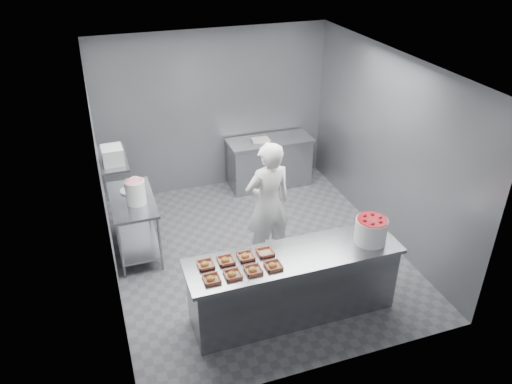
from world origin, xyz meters
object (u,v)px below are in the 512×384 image
at_px(tray_3, 273,266).
at_px(tray_6, 246,256).
at_px(prep_table, 134,217).
at_px(glaze_bucket, 136,191).
at_px(worker, 268,204).
at_px(appliance, 113,155).
at_px(tray_1, 232,274).
at_px(tray_4, 205,264).
at_px(back_counter, 270,162).
at_px(strawberry_tub, 371,230).
at_px(service_counter, 293,284).
at_px(tray_7, 265,252).
at_px(tray_0, 211,279).
at_px(tray_5, 226,260).
at_px(tray_2, 253,270).

bearing_deg(tray_3, tray_6, 131.56).
distance_m(prep_table, glaze_bucket, 0.51).
height_order(worker, appliance, worker).
height_order(tray_1, tray_4, same).
xyz_separation_m(tray_4, glaze_bucket, (-0.55, 1.67, 0.16)).
distance_m(prep_table, back_counter, 2.87).
xyz_separation_m(prep_table, tray_6, (1.09, -1.81, 0.33)).
bearing_deg(strawberry_tub, tray_4, 174.92).
height_order(service_counter, worker, worker).
relative_size(tray_7, appliance, 0.63).
bearing_deg(tray_4, glaze_bucket, 108.31).
height_order(tray_3, appliance, appliance).
height_order(tray_0, tray_6, same).
height_order(tray_5, appliance, appliance).
xyz_separation_m(back_counter, tray_6, (-1.46, -3.11, 0.47)).
height_order(back_counter, strawberry_tub, strawberry_tub).
relative_size(tray_0, appliance, 0.63).
xyz_separation_m(service_counter, tray_1, (-0.80, -0.14, 0.47)).
distance_m(worker, glaze_bucket, 1.81).
bearing_deg(tray_0, tray_3, 0.00).
bearing_deg(tray_2, tray_3, 0.00).
bearing_deg(tray_2, tray_4, 150.58).
relative_size(back_counter, strawberry_tub, 3.88).
relative_size(tray_0, strawberry_tub, 0.48).
distance_m(prep_table, tray_4, 1.94).
height_order(back_counter, tray_0, tray_0).
distance_m(back_counter, tray_2, 3.72).
bearing_deg(tray_3, worker, 72.22).
bearing_deg(worker, tray_2, 57.00).
bearing_deg(tray_1, tray_6, 48.44).
height_order(tray_5, strawberry_tub, strawberry_tub).
bearing_deg(tray_6, appliance, 127.54).
bearing_deg(tray_4, worker, 42.08).
bearing_deg(tray_3, tray_0, 180.00).
relative_size(tray_5, appliance, 0.63).
bearing_deg(tray_0, glaze_bucket, 105.89).
distance_m(back_counter, tray_3, 3.63).
xyz_separation_m(glaze_bucket, appliance, (-0.23, -0.03, 0.59)).
relative_size(worker, glaze_bucket, 4.39).
bearing_deg(tray_4, tray_7, 0.00).
relative_size(tray_0, glaze_bucket, 0.45).
bearing_deg(tray_7, tray_0, -159.48).
height_order(tray_4, tray_7, tray_4).
bearing_deg(back_counter, tray_0, -119.84).
height_order(tray_1, tray_7, tray_1).
distance_m(tray_0, tray_4, 0.27).
bearing_deg(glaze_bucket, tray_6, -58.28).
xyz_separation_m(back_counter, glaze_bucket, (-2.49, -1.44, 0.63)).
relative_size(tray_3, appliance, 0.63).
distance_m(tray_6, worker, 1.22).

